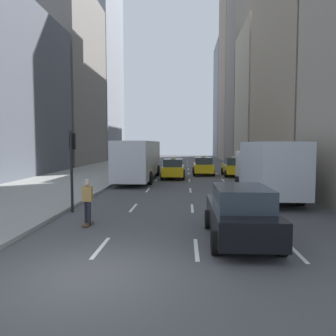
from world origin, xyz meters
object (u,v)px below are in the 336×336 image
Objects in this scene: city_bus at (139,159)px; box_truck at (267,168)px; taxi_second at (203,166)px; taxi_third at (173,169)px; taxi_lead at (234,167)px; skateboarder at (87,200)px; traffic_light_pole at (72,158)px; sedan_black_near at (240,213)px.

city_bus is 1.38× the size of box_truck.
taxi_second is 1.00× the size of taxi_third.
taxi_lead reaches higher than skateboarder.
city_bus reaches higher than taxi_third.
taxi_second is at bearing 50.97° from taxi_third.
traffic_light_pole is at bearing -156.07° from box_truck.
city_bus is (-2.81, -1.20, 0.91)m from taxi_third.
taxi_third is 14.87m from traffic_light_pole.
traffic_light_pole reaches higher than sedan_black_near.
taxi_third reaches higher than skateboarder.
taxi_lead is at bearing 66.75° from skateboarder.
taxi_second is at bearing 90.00° from sedan_black_near.
taxi_third is 18.49m from sedan_black_near.
traffic_light_pole is (-3.95, -14.26, 1.53)m from taxi_third.
box_truck is at bearing -60.80° from taxi_third.
traffic_light_pole is at bearing -119.77° from taxi_lead.
sedan_black_near is at bearing -90.00° from taxi_second.
taxi_lead is 1.00× the size of taxi_second.
taxi_third is 3.19m from city_bus.
skateboarder is (-2.57, -16.59, 0.08)m from taxi_third.
sedan_black_near is (0.00, -21.73, 0.00)m from taxi_second.
taxi_second reaches higher than skateboarder.
traffic_light_pole is (-9.55, -4.24, 0.70)m from box_truck.
traffic_light_pole is at bearing 149.24° from sedan_black_near.
taxi_third is 0.38× the size of city_bus.
sedan_black_near is at bearing -17.42° from skateboarder.
box_truck reaches higher than skateboarder.
taxi_second is 1.22× the size of traffic_light_pole.
city_bus reaches higher than sedan_black_near.
sedan_black_near is at bearing -97.70° from taxi_lead.
sedan_black_near is 2.64× the size of skateboarder.
box_truck is 10.51m from skateboarder.
taxi_lead is 2.98m from taxi_second.
skateboarder is (0.24, -15.38, -0.82)m from city_bus.
taxi_third is 0.96× the size of sedan_black_near.
taxi_lead is 0.52× the size of box_truck.
traffic_light_pole is (-9.55, -16.70, 1.53)m from taxi_lead.
taxi_third reaches higher than sedan_black_near.
traffic_light_pole reaches higher than taxi_third.
sedan_black_near is at bearing -71.80° from city_bus.
taxi_lead is 0.96× the size of sedan_black_near.
skateboarder is (-8.17, -6.57, -0.75)m from box_truck.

